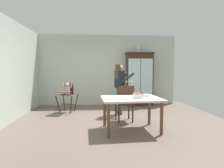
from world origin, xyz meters
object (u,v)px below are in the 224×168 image
object	(u,v)px
dining_table	(131,102)
serving_bowl	(146,95)
china_cabinet	(139,79)
high_chair_with_toddler	(67,92)
dining_chair_far_side	(125,101)
birthday_cake	(139,95)
ceramic_vase	(138,49)
adult_person	(120,83)

from	to	relation	value
dining_table	serving_bowl	bearing A→B (deg)	24.44
dining_table	china_cabinet	bearing A→B (deg)	74.57
china_cabinet	serving_bowl	size ratio (longest dim) A/B	11.20
high_chair_with_toddler	dining_chair_far_side	distance (m)	2.18
birthday_cake	dining_chair_far_side	world-z (taller)	dining_chair_far_side
dining_chair_far_side	ceramic_vase	bearing A→B (deg)	-116.09
high_chair_with_toddler	dining_table	size ratio (longest dim) A/B	0.70
china_cabinet	high_chair_with_toddler	world-z (taller)	china_cabinet
high_chair_with_toddler	dining_table	world-z (taller)	high_chair_with_toddler
ceramic_vase	dining_table	distance (m)	3.50
adult_person	birthday_cake	distance (m)	1.65
china_cabinet	ceramic_vase	distance (m)	1.12
adult_person	dining_table	size ratio (longest dim) A/B	1.13
dining_table	birthday_cake	size ratio (longest dim) A/B	4.85
adult_person	china_cabinet	bearing A→B (deg)	-47.85
ceramic_vase	serving_bowl	xyz separation A→B (m)	(-0.40, -2.90, -1.37)
dining_table	serving_bowl	distance (m)	0.44
ceramic_vase	china_cabinet	bearing A→B (deg)	-3.32
birthday_cake	adult_person	bearing A→B (deg)	98.73
dining_table	birthday_cake	world-z (taller)	birthday_cake
adult_person	dining_table	xyz separation A→B (m)	(0.07, -1.60, -0.33)
dining_table	serving_bowl	size ratio (longest dim) A/B	7.54
adult_person	serving_bowl	bearing A→B (deg)	-178.17
high_chair_with_toddler	adult_person	world-z (taller)	adult_person
high_chair_with_toddler	birthday_cake	bearing A→B (deg)	-32.89
china_cabinet	serving_bowl	distance (m)	2.94
ceramic_vase	high_chair_with_toddler	distance (m)	3.08
ceramic_vase	adult_person	bearing A→B (deg)	-120.20
adult_person	dining_chair_far_side	xyz separation A→B (m)	(0.04, -0.90, -0.41)
high_chair_with_toddler	dining_chair_far_side	xyz separation A→B (m)	(1.69, -1.37, -0.10)
china_cabinet	high_chair_with_toddler	xyz separation A→B (m)	(-2.58, -1.00, -0.36)
high_chair_with_toddler	birthday_cake	xyz separation A→B (m)	(1.90, -2.09, 0.14)
high_chair_with_toddler	adult_person	distance (m)	1.75
dining_table	high_chair_with_toddler	bearing A→B (deg)	129.86
ceramic_vase	dining_chair_far_side	size ratio (longest dim) A/B	0.28
birthday_cake	dining_chair_far_side	bearing A→B (deg)	106.46
ceramic_vase	adult_person	distance (m)	2.06
high_chair_with_toddler	dining_chair_far_side	world-z (taller)	dining_chair_far_side
china_cabinet	dining_table	xyz separation A→B (m)	(-0.85, -3.07, -0.37)
ceramic_vase	dining_table	bearing A→B (deg)	-104.30
china_cabinet	dining_table	bearing A→B (deg)	-105.43
ceramic_vase	birthday_cake	distance (m)	3.42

